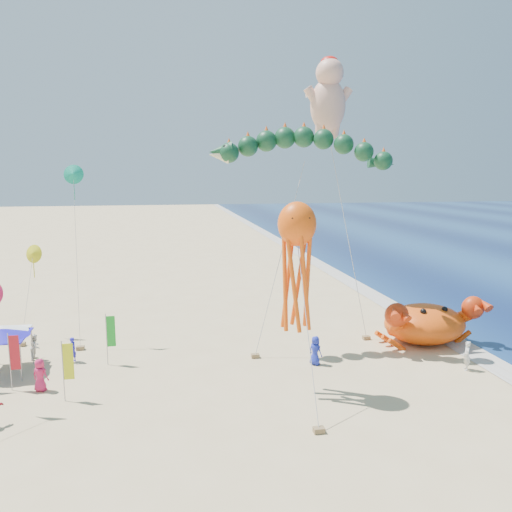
{
  "coord_description": "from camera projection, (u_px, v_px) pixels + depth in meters",
  "views": [
    {
      "loc": [
        -7.56,
        -27.7,
        11.52
      ],
      "look_at": [
        -2.0,
        2.0,
        6.5
      ],
      "focal_mm": 35.0,
      "sensor_mm": 36.0,
      "label": 1
    }
  ],
  "objects": [
    {
      "name": "ground",
      "position": [
        295.0,
        366.0,
        30.12
      ],
      "size": [
        320.0,
        320.0,
        0.0
      ],
      "primitive_type": "plane",
      "color": "#D1B784",
      "rests_on": "ground"
    },
    {
      "name": "foam_strip",
      "position": [
        474.0,
        353.0,
        32.3
      ],
      "size": [
        320.0,
        320.0,
        0.0
      ],
      "primitive_type": "plane",
      "color": "silver",
      "rests_on": "ground"
    },
    {
      "name": "crab_inflatable",
      "position": [
        425.0,
        322.0,
        34.05
      ],
      "size": [
        7.55,
        5.23,
        3.31
      ],
      "color": "#E74C0C",
      "rests_on": "ground"
    },
    {
      "name": "dragon_kite",
      "position": [
        302.0,
        153.0,
        31.41
      ],
      "size": [
        11.72,
        3.74,
        14.07
      ],
      "color": "#0F381F",
      "rests_on": "ground"
    },
    {
      "name": "cherub_kite",
      "position": [
        329.0,
        96.0,
        34.1
      ],
      "size": [
        3.88,
        3.61,
        19.34
      ],
      "color": "#F3AE94",
      "rests_on": "ground"
    },
    {
      "name": "octopus_kite",
      "position": [
        297.0,
        256.0,
        25.58
      ],
      "size": [
        1.99,
        5.57,
        10.12
      ],
      "color": "#FF570D",
      "rests_on": "ground"
    },
    {
      "name": "canopy_blue",
      "position": [
        0.0,
        333.0,
        28.61
      ],
      "size": [
        3.19,
        3.19,
        2.71
      ],
      "color": "gray",
      "rests_on": "ground"
    },
    {
      "name": "canopy_white",
      "position": [
        2.0,
        330.0,
        29.29
      ],
      "size": [
        3.01,
        3.01,
        2.71
      ],
      "color": "gray",
      "rests_on": "ground"
    },
    {
      "name": "feather_flags",
      "position": [
        39.0,
        348.0,
        27.4
      ],
      "size": [
        8.55,
        4.72,
        3.2
      ],
      "color": "gray",
      "rests_on": "ground"
    },
    {
      "name": "beachgoers",
      "position": [
        129.0,
        369.0,
        27.41
      ],
      "size": [
        26.87,
        9.36,
        1.78
      ],
      "color": "#AA1B27",
      "rests_on": "ground"
    },
    {
      "name": "small_kites",
      "position": [
        13.0,
        252.0,
        29.3
      ],
      "size": [
        7.88,
        15.21,
        12.14
      ],
      "color": "#0D916F",
      "rests_on": "ground"
    }
  ]
}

